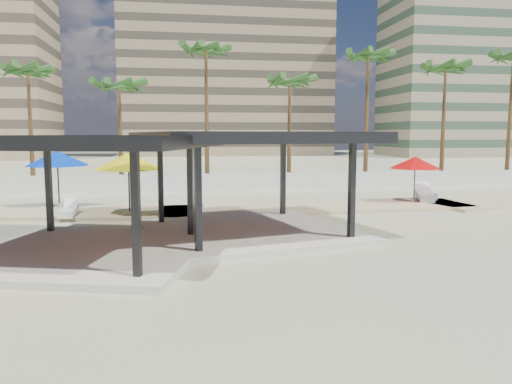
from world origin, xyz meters
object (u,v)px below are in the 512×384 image
(umbrella_c, at_px, (415,163))
(lounger_a, at_px, (68,212))
(lounger_b, at_px, (425,196))
(pavilion_west, at_px, (84,185))
(pavilion_central, at_px, (249,174))
(lounger_c, at_px, (425,194))

(umbrella_c, relative_size, lounger_a, 1.65)
(umbrella_c, xyz_separation_m, lounger_b, (0.87, 0.41, -1.90))
(pavilion_west, relative_size, lounger_b, 3.78)
(pavilion_west, xyz_separation_m, lounger_b, (16.56, 9.74, -1.88))
(lounger_b, bearing_deg, lounger_a, 117.61)
(pavilion_west, height_order, umbrella_c, pavilion_west)
(pavilion_central, distance_m, umbrella_c, 12.17)
(lounger_b, relative_size, lounger_c, 1.04)
(pavilion_west, bearing_deg, lounger_b, 46.49)
(pavilion_west, bearing_deg, lounger_c, 48.04)
(pavilion_central, distance_m, lounger_a, 9.14)
(pavilion_west, bearing_deg, lounger_a, 121.56)
(pavilion_central, height_order, pavilion_west, pavilion_central)
(lounger_c, bearing_deg, lounger_b, 163.94)
(lounger_a, relative_size, lounger_b, 0.77)
(pavilion_west, height_order, lounger_b, pavilion_west)
(pavilion_west, bearing_deg, pavilion_central, 40.80)
(lounger_b, bearing_deg, umbrella_c, 135.50)
(lounger_c, bearing_deg, umbrella_c, 146.58)
(pavilion_west, distance_m, umbrella_c, 18.26)
(umbrella_c, relative_size, lounger_b, 1.28)
(pavilion_west, xyz_separation_m, lounger_c, (17.05, 10.67, -1.88))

